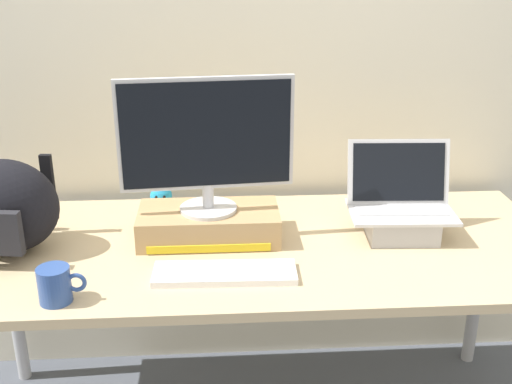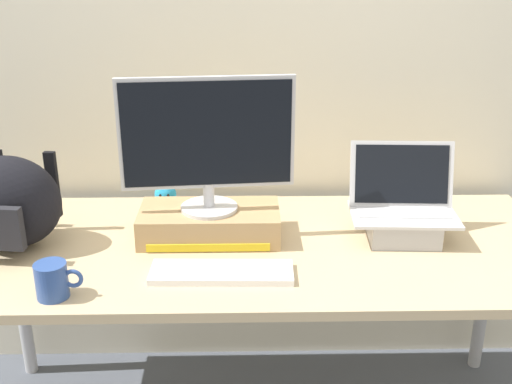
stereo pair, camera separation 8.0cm
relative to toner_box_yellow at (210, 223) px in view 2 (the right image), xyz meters
name	(u,v)px [view 2 (the right image)]	position (x,y,z in m)	size (l,w,h in m)	color
back_wall	(253,46)	(0.15, 0.45, 0.51)	(7.00, 0.10, 2.60)	silver
desk	(256,261)	(0.15, -0.06, -0.11)	(1.97, 0.82, 0.75)	tan
toner_box_yellow	(210,223)	(0.00, 0.00, 0.00)	(0.46, 0.23, 0.10)	tan
desktop_monitor	(207,142)	(0.00, 0.00, 0.28)	(0.55, 0.18, 0.43)	silver
open_laptop	(402,218)	(0.63, -0.01, 0.02)	(0.35, 0.24, 0.30)	#ADADB2
external_keyboard	(222,272)	(0.05, -0.26, -0.04)	(0.42, 0.14, 0.02)	white
messenger_backpack	(9,203)	(-0.62, -0.05, 0.10)	(0.36, 0.30, 0.30)	black
coffee_mug	(53,280)	(-0.41, -0.37, 0.00)	(0.13, 0.09, 0.10)	#2D4C93
plush_toy	(165,195)	(-0.18, 0.28, -0.01)	(0.08, 0.08, 0.08)	#2393CC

